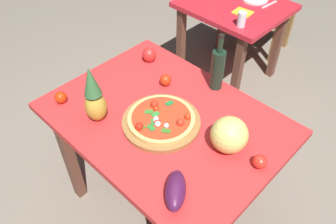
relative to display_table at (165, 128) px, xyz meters
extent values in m
plane|color=gray|center=(0.00, 0.00, -0.65)|extent=(10.00, 10.00, 0.00)
cube|color=brown|center=(-0.41, -0.41, -0.30)|extent=(0.06, 0.06, 0.69)
cube|color=brown|center=(-0.41, 0.41, -0.30)|extent=(0.06, 0.06, 0.69)
cube|color=brown|center=(0.41, 0.41, -0.30)|extent=(0.06, 0.06, 0.69)
cube|color=red|center=(0.00, 0.00, 0.07)|extent=(1.24, 0.92, 0.04)
cube|color=brown|center=(-0.80, 1.02, -0.30)|extent=(0.06, 0.06, 0.69)
cube|color=brown|center=(-0.19, 1.02, -0.30)|extent=(0.06, 0.06, 0.69)
cube|color=brown|center=(-0.80, 1.63, -0.30)|extent=(0.06, 0.06, 0.69)
cube|color=brown|center=(-0.19, 1.63, -0.30)|extent=(0.06, 0.06, 0.69)
cube|color=red|center=(-0.50, 1.32, 0.07)|extent=(0.81, 0.71, 0.04)
cube|color=olive|center=(-0.35, 2.16, -0.44)|extent=(0.04, 0.04, 0.41)
cube|color=olive|center=(-0.67, 2.13, -0.44)|extent=(0.04, 0.04, 0.41)
cube|color=olive|center=(-0.32, 1.83, -0.44)|extent=(0.04, 0.04, 0.41)
cube|color=olive|center=(-0.65, 1.80, -0.44)|extent=(0.04, 0.04, 0.41)
cube|color=olive|center=(-0.50, 1.98, -0.22)|extent=(0.43, 0.43, 0.04)
cylinder|color=olive|center=(0.02, -0.05, 0.10)|extent=(0.41, 0.41, 0.02)
cylinder|color=#E5B865|center=(0.02, -0.05, 0.12)|extent=(0.35, 0.35, 0.02)
cylinder|color=red|center=(0.02, -0.05, 0.13)|extent=(0.31, 0.31, 0.00)
sphere|color=red|center=(0.13, -0.02, 0.15)|extent=(0.04, 0.04, 0.04)
sphere|color=red|center=(-0.03, -0.03, 0.14)|extent=(0.03, 0.03, 0.03)
sphere|color=red|center=(-0.06, -0.02, 0.15)|extent=(0.04, 0.04, 0.04)
sphere|color=red|center=(0.13, 0.04, 0.14)|extent=(0.03, 0.03, 0.03)
sphere|color=red|center=(0.00, -0.18, 0.15)|extent=(0.04, 0.04, 0.04)
sphere|color=red|center=(0.04, -0.10, 0.14)|extent=(0.03, 0.03, 0.03)
cube|color=#357625|center=(0.00, -0.17, 0.14)|extent=(0.05, 0.03, 0.00)
cube|color=#2B7A2E|center=(0.04, -0.14, 0.14)|extent=(0.05, 0.03, 0.00)
cube|color=#337B29|center=(-0.05, -0.07, 0.14)|extent=(0.05, 0.05, 0.00)
cube|color=#376E21|center=(0.11, -0.10, 0.14)|extent=(0.05, 0.05, 0.00)
cube|color=#227332|center=(-0.02, 0.05, 0.14)|extent=(0.03, 0.05, 0.00)
cube|color=#2E7A2E|center=(0.02, -0.10, 0.14)|extent=(0.05, 0.05, 0.00)
cube|color=#2E8636|center=(-0.01, -0.06, 0.14)|extent=(0.03, 0.04, 0.00)
sphere|color=white|center=(0.09, -0.08, 0.14)|extent=(0.03, 0.03, 0.03)
sphere|color=white|center=(0.03, -0.09, 0.15)|extent=(0.03, 0.03, 0.03)
sphere|color=white|center=(0.02, -0.08, 0.14)|extent=(0.03, 0.03, 0.03)
sphere|color=white|center=(0.05, -0.10, 0.15)|extent=(0.03, 0.03, 0.03)
cylinder|color=black|center=(0.04, 0.39, 0.21)|extent=(0.08, 0.08, 0.24)
cylinder|color=black|center=(0.04, 0.39, 0.37)|extent=(0.03, 0.03, 0.09)
cylinder|color=black|center=(0.04, 0.39, 0.43)|extent=(0.03, 0.03, 0.02)
ellipsoid|color=gold|center=(-0.25, -0.26, 0.17)|extent=(0.11, 0.11, 0.17)
cone|color=#366B3A|center=(-0.25, -0.26, 0.34)|extent=(0.09, 0.09, 0.16)
sphere|color=#E2D76C|center=(0.37, 0.06, 0.18)|extent=(0.18, 0.18, 0.18)
ellipsoid|color=red|center=(-0.43, 0.30, 0.13)|extent=(0.09, 0.09, 0.10)
ellipsoid|color=#4A1841|center=(0.37, -0.31, 0.13)|extent=(0.20, 0.21, 0.09)
sphere|color=red|center=(0.54, 0.07, 0.12)|extent=(0.07, 0.07, 0.07)
sphere|color=red|center=(-0.36, -0.18, 0.12)|extent=(0.06, 0.06, 0.06)
sphere|color=red|center=(-0.50, -0.32, 0.12)|extent=(0.07, 0.07, 0.07)
sphere|color=red|center=(-0.19, 0.19, 0.12)|extent=(0.07, 0.07, 0.07)
cylinder|color=silver|center=(-0.26, 1.06, 0.14)|extent=(0.06, 0.06, 0.11)
cube|color=silver|center=(-0.29, 1.49, 0.09)|extent=(0.03, 0.18, 0.01)
cube|color=yellow|center=(-0.37, 1.24, 0.09)|extent=(0.15, 0.13, 0.01)
camera|label=1|loc=(0.90, -0.91, 1.37)|focal=36.16mm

